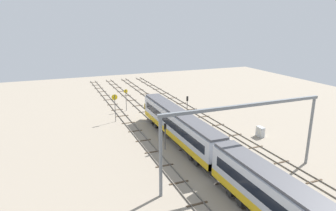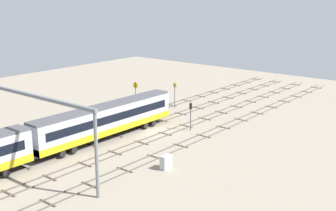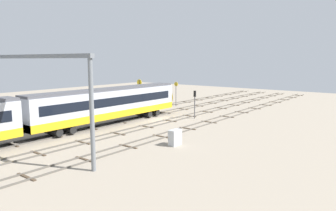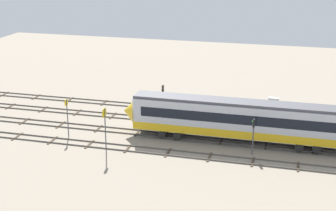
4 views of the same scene
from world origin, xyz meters
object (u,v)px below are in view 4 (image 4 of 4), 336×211
(speed_sign_mid_trackside, at_px, (67,113))
(signal_light_trackside_departure, at_px, (253,131))
(signal_light_trackside_approach, at_px, (163,96))
(relay_cabinet, at_px, (273,103))
(speed_sign_near_foreground, at_px, (105,123))

(speed_sign_mid_trackside, relative_size, signal_light_trackside_departure, 1.14)
(signal_light_trackside_approach, xyz_separation_m, relay_cabinet, (-13.73, -6.56, -1.93))
(signal_light_trackside_approach, height_order, signal_light_trackside_departure, signal_light_trackside_approach)
(speed_sign_near_foreground, bearing_deg, relay_cabinet, -129.04)
(speed_sign_mid_trackside, relative_size, signal_light_trackside_approach, 1.09)
(speed_sign_near_foreground, xyz_separation_m, relay_cabinet, (-16.28, -20.08, -2.70))
(speed_sign_mid_trackside, height_order, relay_cabinet, speed_sign_mid_trackside)
(speed_sign_mid_trackside, xyz_separation_m, signal_light_trackside_departure, (-21.32, -0.30, -0.26))
(speed_sign_near_foreground, xyz_separation_m, signal_light_trackside_departure, (-15.16, -3.94, -0.86))
(relay_cabinet, bearing_deg, signal_light_trackside_departure, 86.01)
(signal_light_trackside_departure, height_order, relay_cabinet, signal_light_trackside_departure)
(speed_sign_near_foreground, distance_m, signal_light_trackside_approach, 13.78)
(speed_sign_near_foreground, relative_size, signal_light_trackside_approach, 1.25)
(relay_cabinet, bearing_deg, speed_sign_mid_trackside, 36.21)
(speed_sign_near_foreground, xyz_separation_m, speed_sign_mid_trackside, (6.16, -3.65, -0.60))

